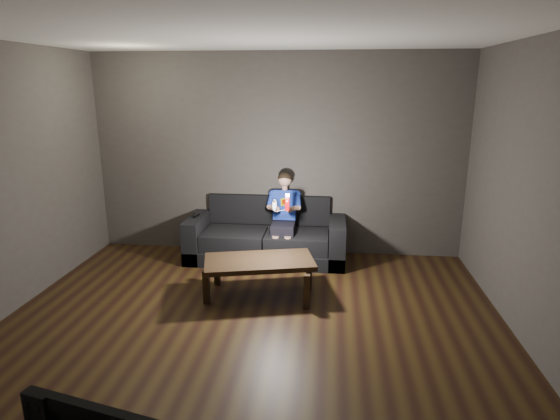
# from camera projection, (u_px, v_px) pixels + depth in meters

# --- Properties ---
(floor) EXTENTS (5.00, 5.00, 0.00)m
(floor) POSITION_uv_depth(u_px,v_px,m) (245.00, 344.00, 4.25)
(floor) COLOR black
(floor) RESTS_ON ground
(back_wall) EXTENTS (5.00, 0.04, 2.70)m
(back_wall) POSITION_uv_depth(u_px,v_px,m) (277.00, 156.00, 6.29)
(back_wall) COLOR #3E3936
(back_wall) RESTS_ON ground
(front_wall) EXTENTS (5.00, 0.04, 2.70)m
(front_wall) POSITION_uv_depth(u_px,v_px,m) (94.00, 387.00, 1.50)
(front_wall) COLOR #3E3936
(front_wall) RESTS_ON ground
(right_wall) EXTENTS (0.04, 5.00, 2.70)m
(right_wall) POSITION_uv_depth(u_px,v_px,m) (558.00, 209.00, 3.63)
(right_wall) COLOR #3E3936
(right_wall) RESTS_ON ground
(ceiling) EXTENTS (5.00, 5.00, 0.02)m
(ceiling) POSITION_uv_depth(u_px,v_px,m) (238.00, 27.00, 3.54)
(ceiling) COLOR silver
(ceiling) RESTS_ON back_wall
(sofa) EXTENTS (2.09, 0.90, 0.81)m
(sofa) POSITION_uv_depth(u_px,v_px,m) (267.00, 239.00, 6.31)
(sofa) COLOR black
(sofa) RESTS_ON floor
(child) EXTENTS (0.44, 0.54, 1.09)m
(child) POSITION_uv_depth(u_px,v_px,m) (284.00, 210.00, 6.12)
(child) COLOR black
(child) RESTS_ON sofa
(wii_remote_red) EXTENTS (0.05, 0.08, 0.21)m
(wii_remote_red) POSITION_uv_depth(u_px,v_px,m) (287.00, 202.00, 5.65)
(wii_remote_red) COLOR #C60009
(wii_remote_red) RESTS_ON child
(nunchuk_white) EXTENTS (0.06, 0.09, 0.15)m
(nunchuk_white) POSITION_uv_depth(u_px,v_px,m) (274.00, 205.00, 5.68)
(nunchuk_white) COLOR white
(nunchuk_white) RESTS_ON child
(wii_remote_black) EXTENTS (0.06, 0.16, 0.03)m
(wii_remote_black) POSITION_uv_depth(u_px,v_px,m) (196.00, 215.00, 6.25)
(wii_remote_black) COLOR black
(wii_remote_black) RESTS_ON sofa
(coffee_table) EXTENTS (1.29, 0.86, 0.43)m
(coffee_table) POSITION_uv_depth(u_px,v_px,m) (259.00, 264.00, 5.12)
(coffee_table) COLOR black
(coffee_table) RESTS_ON floor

